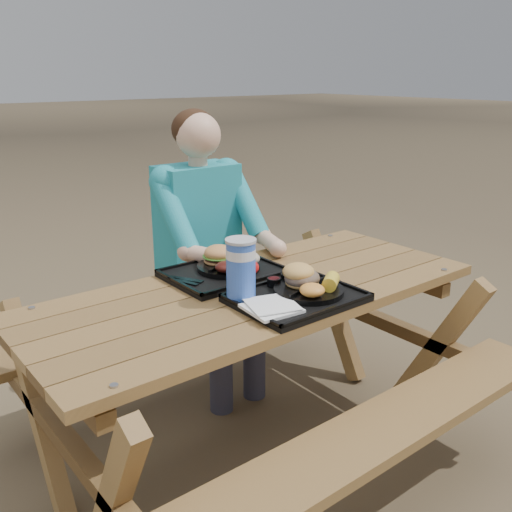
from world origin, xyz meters
TOP-DOWN VIEW (x-y plane):
  - ground at (0.00, 0.00)m, footprint 60.00×60.00m
  - picnic_table at (0.00, 0.00)m, footprint 1.80×1.49m
  - tray_near at (0.03, -0.20)m, footprint 0.45×0.35m
  - tray_far at (-0.02, 0.19)m, footprint 0.45×0.35m
  - plate_near at (0.09, -0.20)m, footprint 0.26×0.26m
  - plate_far at (0.01, 0.20)m, footprint 0.26×0.26m
  - napkin_stack at (-0.12, -0.24)m, footprint 0.18×0.18m
  - soda_cup at (-0.14, -0.09)m, footprint 0.10×0.10m
  - condiment_bbq at (0.03, -0.07)m, footprint 0.05×0.05m
  - condiment_mustard at (0.10, -0.07)m, footprint 0.06×0.06m
  - sandwich at (0.09, -0.16)m, footprint 0.13×0.13m
  - mac_cheese at (0.04, -0.27)m, footprint 0.09×0.09m
  - corn_cob at (0.15, -0.26)m, footprint 0.13×0.13m
  - cutlery_far at (-0.20, 0.20)m, footprint 0.10×0.14m
  - burger at (-0.00, 0.25)m, footprint 0.13×0.13m
  - baked_beans at (-0.05, 0.13)m, footprint 0.10×0.10m
  - potato_salad at (0.07, 0.14)m, footprint 0.10×0.10m
  - diner at (0.17, 0.65)m, footprint 0.48×0.84m

SIDE VIEW (x-z plane):
  - ground at x=0.00m, z-range 0.00..0.00m
  - picnic_table at x=0.00m, z-range 0.00..0.75m
  - diner at x=0.17m, z-range 0.00..1.28m
  - tray_near at x=0.03m, z-range 0.75..0.77m
  - tray_far at x=-0.02m, z-range 0.75..0.77m
  - cutlery_far at x=-0.20m, z-range 0.77..0.78m
  - napkin_stack at x=-0.12m, z-range 0.77..0.79m
  - plate_near at x=0.09m, z-range 0.77..0.79m
  - plate_far at x=0.01m, z-range 0.77..0.79m
  - condiment_bbq at x=0.03m, z-range 0.77..0.80m
  - condiment_mustard at x=0.10m, z-range 0.77..0.80m
  - baked_beans at x=-0.05m, z-range 0.79..0.83m
  - mac_cheese at x=0.04m, z-range 0.79..0.84m
  - corn_cob at x=0.15m, z-range 0.79..0.84m
  - potato_salad at x=0.07m, z-range 0.79..0.85m
  - burger at x=0.00m, z-range 0.79..0.90m
  - sandwich at x=0.09m, z-range 0.79..0.92m
  - soda_cup at x=-0.14m, z-range 0.77..0.98m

